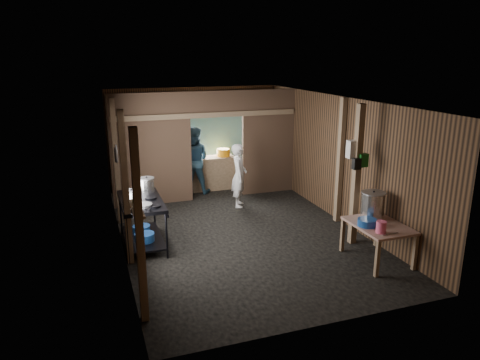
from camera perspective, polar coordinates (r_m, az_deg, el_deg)
name	(u,v)px	position (r m, az deg, el deg)	size (l,w,h in m)	color
floor	(237,230)	(9.14, -0.41, -6.33)	(4.50, 7.00, 0.00)	black
ceiling	(236,100)	(8.51, -0.45, 10.12)	(4.50, 7.00, 0.00)	#393531
wall_back	(194,137)	(12.03, -5.81, 5.46)	(4.50, 0.00, 2.60)	brown
wall_front	(327,233)	(5.69, 11.03, -6.62)	(4.50, 0.00, 2.60)	brown
wall_left	(117,178)	(8.31, -15.29, 0.30)	(0.00, 7.00, 2.60)	brown
wall_right	(338,159)	(9.67, 12.32, 2.63)	(0.00, 7.00, 2.60)	brown
partition_left	(151,150)	(10.53, -11.18, 3.76)	(1.85, 0.10, 2.60)	#3E301E
partition_right	(268,142)	(11.29, 3.58, 4.83)	(1.35, 0.10, 2.60)	#3E301E
partition_header	(217,104)	(10.70, -2.99, 9.65)	(1.30, 0.10, 0.60)	#3E301E
turquoise_panel	(195,139)	(11.98, -5.74, 5.17)	(4.40, 0.06, 2.50)	#5DA5A4
back_counter	(211,173)	(11.77, -3.65, 0.91)	(1.20, 0.50, 0.85)	#947958
wall_clock	(204,114)	(11.90, -4.59, 8.30)	(0.20, 0.20, 0.03)	silver
post_left_a	(139,229)	(5.85, -12.65, -6.07)	(0.10, 0.12, 2.60)	#947958
post_left_b	(126,190)	(7.55, -14.29, -1.18)	(0.10, 0.12, 2.60)	#947958
post_left_c	(116,162)	(9.48, -15.42, 2.16)	(0.10, 0.12, 2.60)	#947958
post_right	(340,161)	(9.47, 12.58, 2.34)	(0.10, 0.12, 2.60)	#947958
post_free	(356,176)	(8.40, 14.54, 0.51)	(0.12, 0.12, 2.60)	#947958
cross_beam	(207,115)	(10.62, -4.20, 8.22)	(4.40, 0.12, 0.12)	#947958
pan_lid_big	(116,154)	(8.62, -15.39, 3.24)	(0.34, 0.34, 0.03)	#949498
pan_lid_small	(115,155)	(9.03, -15.54, 3.13)	(0.30, 0.30, 0.03)	black
wall_shelf	(137,209)	(6.29, -12.98, -3.57)	(0.14, 0.80, 0.03)	#947958
jar_white	(139,210)	(6.03, -12.74, -3.74)	(0.07, 0.07, 0.10)	silver
jar_yellow	(136,204)	(6.26, -13.02, -3.01)	(0.08, 0.08, 0.10)	orange
jar_green	(134,199)	(6.47, -13.24, -2.41)	(0.06, 0.06, 0.10)	#0E4F14
bag_white	(353,149)	(8.33, 14.18, 3.81)	(0.22, 0.15, 0.32)	silver
bag_green	(363,160)	(8.32, 15.31, 2.44)	(0.16, 0.12, 0.24)	#0E4F14
bag_black	(357,164)	(8.23, 14.56, 2.01)	(0.14, 0.10, 0.20)	black
gas_range	(142,223)	(8.46, -12.29, -5.33)	(0.77, 1.51, 0.89)	black
prep_table	(377,242)	(8.09, 17.00, -7.56)	(0.81, 1.11, 0.65)	#A3826E
stove_pot_large	(147,186)	(8.69, -11.75, -0.69)	(0.30, 0.30, 0.31)	silver
stove_pot_med	(131,197)	(8.19, -13.62, -2.07)	(0.28, 0.28, 0.24)	silver
stove_saucepan	(129,192)	(8.64, -13.91, -1.53)	(0.15, 0.15, 0.10)	silver
frying_pan	(144,205)	(7.92, -12.11, -3.16)	(0.29, 0.51, 0.07)	#949498
blue_tub_front	(144,237)	(8.33, -12.02, -7.11)	(0.36, 0.36, 0.15)	#1A4896
blue_tub_back	(141,229)	(8.74, -12.39, -6.09)	(0.33, 0.33, 0.13)	#1A4896
stock_pot	(373,205)	(8.19, 16.48, -3.12)	(0.42, 0.42, 0.49)	silver
wash_basin	(367,222)	(7.83, 15.82, -5.20)	(0.32, 0.32, 0.12)	#1A4896
pink_bucket	(381,227)	(7.59, 17.46, -5.71)	(0.16, 0.16, 0.19)	#F65E8A
knife	(390,234)	(7.61, 18.52, -6.51)	(0.30, 0.04, 0.01)	silver
yellow_tub	(223,152)	(11.74, -2.11, 3.51)	(0.35, 0.35, 0.19)	orange
cook	(239,175)	(10.32, -0.11, 0.59)	(0.54, 0.35, 1.47)	white
worker_back	(194,160)	(11.37, -5.90, 2.51)	(0.82, 0.64, 1.69)	#2F576F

